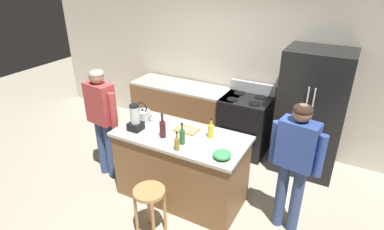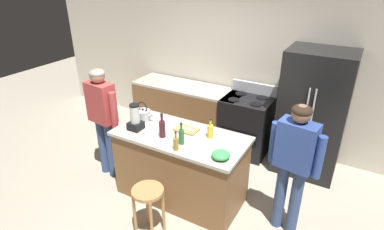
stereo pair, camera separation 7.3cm
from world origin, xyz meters
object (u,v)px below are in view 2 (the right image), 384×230
at_px(refrigerator, 312,114).
at_px(stove_range, 246,125).
at_px(person_by_sink_right, 294,159).
at_px(person_by_island_left, 102,113).
at_px(blender_appliance, 135,119).
at_px(bottle_wine, 162,128).
at_px(bottle_vinegar, 176,143).
at_px(mixing_bowl, 221,155).
at_px(chef_knife, 188,129).
at_px(bar_stool, 148,200).
at_px(bottle_olive_oil, 181,136).
at_px(kitchen_island, 181,166).
at_px(tea_kettle, 143,115).
at_px(bottle_soda, 210,131).
at_px(cutting_board, 186,130).

relative_size(refrigerator, stove_range, 1.65).
bearing_deg(person_by_sink_right, person_by_island_left, -175.64).
distance_m(person_by_island_left, blender_appliance, 0.66).
height_order(person_by_sink_right, bottle_wine, person_by_sink_right).
distance_m(bottle_vinegar, mixing_bowl, 0.53).
relative_size(stove_range, chef_knife, 5.16).
xyz_separation_m(bottle_vinegar, chef_knife, (-0.12, 0.46, -0.06)).
bearing_deg(bottle_vinegar, mixing_bowl, 9.80).
xyz_separation_m(stove_range, chef_knife, (-0.30, -1.39, 0.49)).
bearing_deg(mixing_bowl, person_by_sink_right, 25.56).
height_order(person_by_island_left, bar_stool, person_by_island_left).
height_order(bottle_olive_oil, bottle_vinegar, bottle_olive_oil).
xyz_separation_m(kitchen_island, blender_appliance, (-0.58, -0.16, 0.62)).
distance_m(stove_range, bottle_olive_oil, 1.80).
xyz_separation_m(person_by_island_left, bottle_wine, (1.06, -0.06, 0.07)).
distance_m(kitchen_island, refrigerator, 2.05).
distance_m(person_by_island_left, bar_stool, 1.51).
relative_size(stove_range, tea_kettle, 4.12).
xyz_separation_m(person_by_island_left, bottle_vinegar, (1.36, -0.23, 0.04)).
distance_m(bottle_wine, bottle_vinegar, 0.36).
height_order(kitchen_island, bottle_wine, bottle_wine).
distance_m(kitchen_island, chef_knife, 0.52).
relative_size(kitchen_island, bottle_vinegar, 7.17).
relative_size(blender_appliance, bottle_wine, 1.11).
xyz_separation_m(stove_range, bottle_olive_oil, (-0.20, -1.70, 0.57)).
xyz_separation_m(bottle_olive_oil, tea_kettle, (-0.79, 0.29, -0.02)).
xyz_separation_m(bottle_vinegar, mixing_bowl, (0.52, 0.09, -0.04)).
bearing_deg(blender_appliance, bottle_vinegar, -13.16).
distance_m(bottle_soda, mixing_bowl, 0.48).
relative_size(kitchen_island, refrigerator, 0.90).
bearing_deg(bottle_olive_oil, bar_stool, -98.81).
height_order(bottle_vinegar, cutting_board, bottle_vinegar).
xyz_separation_m(refrigerator, cutting_board, (-1.31, -1.36, 0.03)).
bearing_deg(mixing_bowl, refrigerator, 69.39).
relative_size(bottle_soda, tea_kettle, 0.93).
height_order(bottle_olive_oil, mixing_bowl, bottle_olive_oil).
bearing_deg(chef_knife, bottle_vinegar, -81.40).
xyz_separation_m(bottle_wine, chef_knife, (0.19, 0.29, -0.09)).
distance_m(person_by_island_left, bottle_soda, 1.59).
bearing_deg(kitchen_island, refrigerator, 48.66).
relative_size(stove_range, bottle_wine, 3.59).
relative_size(tea_kettle, cutting_board, 0.92).
relative_size(bottle_vinegar, mixing_bowl, 1.17).
bearing_deg(kitchen_island, bottle_olive_oil, -54.15).
bearing_deg(stove_range, cutting_board, -102.93).
distance_m(blender_appliance, chef_knife, 0.68).
distance_m(bottle_olive_oil, bottle_soda, 0.38).
bearing_deg(chef_knife, kitchen_island, -106.91).
bearing_deg(blender_appliance, cutting_board, 26.77).
distance_m(stove_range, bar_stool, 2.30).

